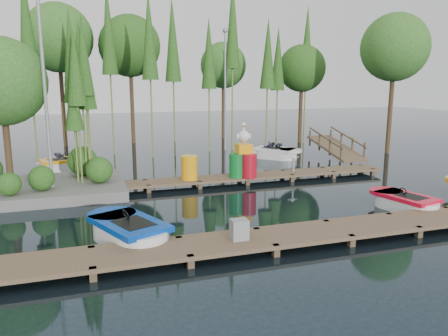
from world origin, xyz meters
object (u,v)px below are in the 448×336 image
object	(u,v)px
yellow_barrel	(189,168)
drum_cluster	(245,161)
utility_cabinet	(239,229)
boat_yellow_far	(64,164)
island	(25,110)
boat_red	(404,203)
boat_blue	(128,232)

from	to	relation	value
yellow_barrel	drum_cluster	world-z (taller)	drum_cluster
yellow_barrel	drum_cluster	size ratio (longest dim) A/B	0.43
utility_cabinet	boat_yellow_far	bearing A→B (deg)	110.51
island	utility_cabinet	size ratio (longest dim) A/B	13.01
yellow_barrel	utility_cabinet	bearing A→B (deg)	-93.35
boat_red	boat_yellow_far	world-z (taller)	boat_yellow_far
boat_red	drum_cluster	size ratio (longest dim) A/B	1.18
boat_red	boat_yellow_far	bearing A→B (deg)	123.30
boat_blue	yellow_barrel	size ratio (longest dim) A/B	3.31
island	utility_cabinet	world-z (taller)	island
boat_yellow_far	yellow_barrel	size ratio (longest dim) A/B	2.98
utility_cabinet	drum_cluster	bearing A→B (deg)	68.20
drum_cluster	yellow_barrel	bearing A→B (deg)	176.07
boat_blue	boat_yellow_far	distance (m)	10.85
boat_red	drum_cluster	bearing A→B (deg)	112.29
island	utility_cabinet	distance (m)	9.93
boat_red	utility_cabinet	world-z (taller)	utility_cabinet
utility_cabinet	yellow_barrel	world-z (taller)	yellow_barrel
boat_red	yellow_barrel	world-z (taller)	yellow_barrel
utility_cabinet	boat_red	bearing A→B (deg)	14.02
yellow_barrel	island	bearing A→B (deg)	172.47
boat_blue	utility_cabinet	world-z (taller)	boat_blue
yellow_barrel	boat_red	bearing A→B (deg)	-41.86
boat_blue	island	bearing A→B (deg)	91.74
boat_red	yellow_barrel	size ratio (longest dim) A/B	2.72
island	drum_cluster	xyz separation A→B (m)	(8.30, -0.95, -2.22)
boat_blue	yellow_barrel	bearing A→B (deg)	38.39
island	yellow_barrel	xyz separation A→B (m)	(5.98, -0.79, -2.40)
boat_yellow_far	drum_cluster	distance (m)	9.00
island	utility_cabinet	xyz separation A→B (m)	(5.57, -7.79, -2.62)
yellow_barrel	drum_cluster	xyz separation A→B (m)	(2.33, -0.16, 0.17)
island	boat_red	size ratio (longest dim) A/B	2.55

